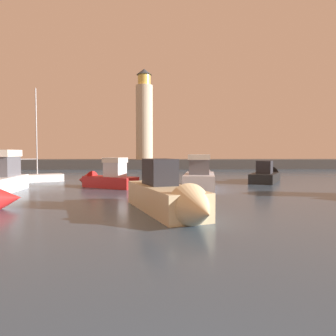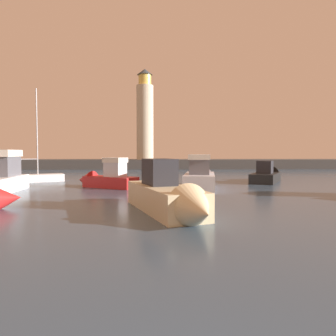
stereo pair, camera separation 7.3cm
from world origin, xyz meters
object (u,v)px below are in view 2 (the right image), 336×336
motorboat_5 (104,178)px  sailboat_moored (31,178)px  lighthouse (145,117)px  motorboat_4 (170,197)px  motorboat_3 (200,177)px  motorboat_6 (268,175)px

motorboat_5 → sailboat_moored: bearing=149.7°
lighthouse → motorboat_4: lighthouse is taller
motorboat_3 → motorboat_4: bearing=-104.3°
motorboat_4 → motorboat_6: bearing=58.2°
motorboat_4 → motorboat_5: motorboat_4 is taller
motorboat_6 → sailboat_moored: size_ratio=0.78×
motorboat_4 → motorboat_6: motorboat_4 is taller
sailboat_moored → motorboat_5: bearing=-30.3°
motorboat_4 → sailboat_moored: size_ratio=0.91×
motorboat_4 → motorboat_5: 13.16m
motorboat_4 → motorboat_6: (10.63, 17.17, -0.22)m
motorboat_3 → motorboat_6: size_ratio=1.07×
motorboat_3 → motorboat_6: motorboat_3 is taller
lighthouse → motorboat_4: 43.65m
lighthouse → sailboat_moored: 29.27m
motorboat_4 → motorboat_5: (-5.22, 12.08, -0.08)m
lighthouse → motorboat_5: (-2.20, -30.62, -8.59)m
motorboat_6 → motorboat_4: bearing=-121.8°
motorboat_5 → motorboat_6: bearing=17.8°
lighthouse → sailboat_moored: bearing=-111.3°
motorboat_5 → lighthouse: bearing=85.9°
motorboat_5 → motorboat_6: motorboat_5 is taller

